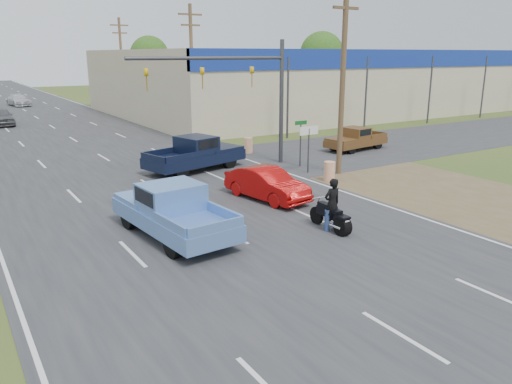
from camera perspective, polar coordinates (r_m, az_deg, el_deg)
ground at (r=12.27m, az=16.38°, el=-15.59°), size 200.00×200.00×0.00m
main_road at (r=47.83m, az=-22.27°, el=6.91°), size 15.00×180.00×0.02m
cross_road at (r=26.76m, az=-13.55°, el=1.67°), size 120.00×10.00×0.02m
dirt_verge at (r=26.18m, az=16.20°, el=1.17°), size 8.00×18.00×0.01m
big_box_store at (r=61.63m, az=8.71°, el=12.64°), size 50.00×28.10×6.60m
utility_pole_1 at (r=26.50m, az=9.91°, el=13.35°), size 2.00×0.28×10.00m
utility_pole_2 at (r=41.66m, az=-7.34°, el=14.16°), size 2.00×0.28×10.00m
utility_pole_3 at (r=58.46m, az=-15.09°, el=14.12°), size 2.00×0.28×10.00m
tree_3 at (r=99.38m, az=7.51°, el=15.37°), size 8.40×8.40×10.40m
tree_5 at (r=108.65m, az=-12.07°, el=15.00°), size 7.98×7.98×9.88m
barrel_0 at (r=25.39m, az=8.39°, el=2.34°), size 0.56×0.56×1.00m
barrel_1 at (r=32.37m, az=-0.88°, el=5.35°), size 0.56×0.56×1.00m
lane_sign at (r=26.76m, az=6.05°, el=6.15°), size 1.20×0.08×2.52m
street_name_sign at (r=28.34m, az=5.11°, el=6.10°), size 0.80×0.08×2.61m
signal_mast at (r=27.58m, az=-1.72°, el=12.58°), size 9.12×0.40×7.00m
red_convertible at (r=21.85m, az=1.25°, el=0.90°), size 2.15×4.43×1.40m
motorcycle at (r=18.22m, az=8.73°, el=-2.98°), size 0.66×2.16×1.10m
rider at (r=18.13m, az=8.68°, el=-1.61°), size 0.68×0.46×1.85m
blue_pickup at (r=17.71m, az=-9.66°, el=-1.98°), size 2.67×5.85×1.89m
navy_pickup at (r=27.64m, az=-6.76°, el=4.43°), size 6.04×3.51×1.88m
brown_pickup at (r=34.00m, az=11.27°, el=6.00°), size 4.78×2.37×1.52m
distant_car_grey at (r=50.50m, az=-27.16°, el=7.66°), size 2.03×4.69×1.58m
distant_car_silver at (r=69.08m, az=-25.50°, el=9.46°), size 2.61×5.09×1.41m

